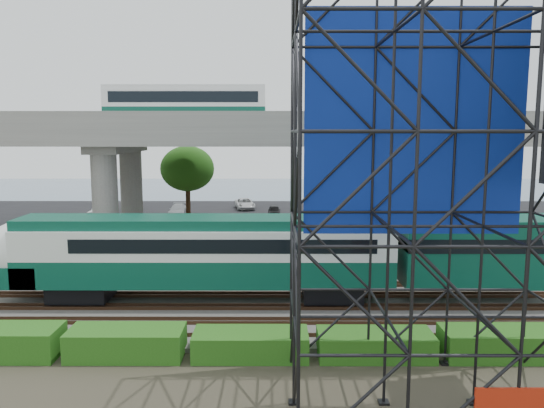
{
  "coord_description": "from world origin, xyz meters",
  "views": [
    {
      "loc": [
        1.91,
        -24.6,
        9.01
      ],
      "look_at": [
        1.83,
        6.0,
        4.79
      ],
      "focal_mm": 35.0,
      "sensor_mm": 36.0,
      "label": 1
    }
  ],
  "objects": [
    {
      "name": "overpass",
      "position": [
        -0.34,
        16.0,
        8.21
      ],
      "size": [
        80.0,
        12.0,
        12.4
      ],
      "color": "#9E9B93",
      "rests_on": "ground"
    },
    {
      "name": "ballast_bed",
      "position": [
        0.0,
        2.0,
        0.1
      ],
      "size": [
        90.0,
        12.0,
        0.2
      ],
      "primitive_type": "cube",
      "color": "slate",
      "rests_on": "ground"
    },
    {
      "name": "rail_tracks",
      "position": [
        0.0,
        2.0,
        0.28
      ],
      "size": [
        90.0,
        9.52,
        0.16
      ],
      "color": "#472D1E",
      "rests_on": "ballast_bed"
    },
    {
      "name": "parking_lot",
      "position": [
        0.0,
        34.0,
        0.04
      ],
      "size": [
        90.0,
        18.0,
        0.08
      ],
      "primitive_type": "cube",
      "color": "black",
      "rests_on": "ground"
    },
    {
      "name": "scaffold_tower",
      "position": [
        7.1,
        -7.98,
        7.47
      ],
      "size": [
        9.36,
        6.36,
        15.0
      ],
      "color": "black",
      "rests_on": "ground"
    },
    {
      "name": "ground",
      "position": [
        0.0,
        0.0,
        0.0
      ],
      "size": [
        140.0,
        140.0,
        0.0
      ],
      "primitive_type": "plane",
      "color": "#474233",
      "rests_on": "ground"
    },
    {
      "name": "parked_cars",
      "position": [
        1.5,
        33.66,
        0.67
      ],
      "size": [
        36.5,
        9.43,
        1.22
      ],
      "color": "white",
      "rests_on": "parking_lot"
    },
    {
      "name": "commuter_train",
      "position": [
        0.56,
        2.0,
        2.88
      ],
      "size": [
        29.3,
        3.06,
        4.3
      ],
      "color": "black",
      "rests_on": "rail_tracks"
    },
    {
      "name": "service_road",
      "position": [
        0.0,
        10.5,
        0.04
      ],
      "size": [
        90.0,
        5.0,
        0.08
      ],
      "primitive_type": "cube",
      "color": "black",
      "rests_on": "ground"
    },
    {
      "name": "suv",
      "position": [
        -14.87,
        9.79,
        0.84
      ],
      "size": [
        5.99,
        3.96,
        1.53
      ],
      "primitive_type": "imported",
      "rotation": [
        0.0,
        0.0,
        1.29
      ],
      "color": "black",
      "rests_on": "service_road"
    },
    {
      "name": "hedge_strip",
      "position": [
        1.01,
        -4.3,
        0.56
      ],
      "size": [
        34.6,
        1.8,
        1.2
      ],
      "color": "#1D5112",
      "rests_on": "ground"
    },
    {
      "name": "trees",
      "position": [
        -4.67,
        16.17,
        5.57
      ],
      "size": [
        40.94,
        16.94,
        7.69
      ],
      "color": "#382314",
      "rests_on": "ground"
    },
    {
      "name": "harbor_water",
      "position": [
        0.0,
        56.0,
        0.01
      ],
      "size": [
        140.0,
        40.0,
        0.03
      ],
      "primitive_type": "cube",
      "color": "slate",
      "rests_on": "ground"
    }
  ]
}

